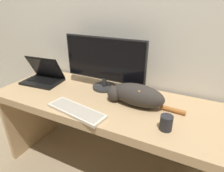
{
  "coord_description": "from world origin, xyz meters",
  "views": [
    {
      "loc": [
        0.63,
        -0.77,
        1.41
      ],
      "look_at": [
        0.11,
        0.29,
        0.86
      ],
      "focal_mm": 30.0,
      "sensor_mm": 36.0,
      "label": 1
    }
  ],
  "objects": [
    {
      "name": "wall_back",
      "position": [
        0.0,
        0.71,
        1.3
      ],
      "size": [
        6.4,
        0.06,
        2.6
      ],
      "color": "silver",
      "rests_on": "ground_plane"
    },
    {
      "name": "desk",
      "position": [
        0.0,
        0.33,
        0.58
      ],
      "size": [
        1.71,
        0.65,
        0.72
      ],
      "color": "tan",
      "rests_on": "ground_plane"
    },
    {
      "name": "monitor",
      "position": [
        -0.06,
        0.5,
        0.95
      ],
      "size": [
        0.7,
        0.2,
        0.43
      ],
      "color": "#282828",
      "rests_on": "desk"
    },
    {
      "name": "laptop",
      "position": [
        -0.63,
        0.37,
        0.77
      ],
      "size": [
        0.35,
        0.27,
        0.23
      ],
      "rotation": [
        0.0,
        0.0,
        0.09
      ],
      "color": "black",
      "rests_on": "desk"
    },
    {
      "name": "external_keyboard",
      "position": [
        -0.06,
        0.08,
        0.73
      ],
      "size": [
        0.45,
        0.21,
        0.02
      ],
      "rotation": [
        0.0,
        0.0,
        -0.17
      ],
      "color": "beige",
      "rests_on": "desk"
    },
    {
      "name": "cat",
      "position": [
        0.26,
        0.35,
        0.8
      ],
      "size": [
        0.56,
        0.19,
        0.16
      ],
      "rotation": [
        0.0,
        0.0,
        -0.06
      ],
      "color": "#332D28",
      "rests_on": "desk"
    },
    {
      "name": "coffee_mug",
      "position": [
        0.52,
        0.16,
        0.76
      ],
      "size": [
        0.07,
        0.07,
        0.09
      ],
      "color": "#232328",
      "rests_on": "desk"
    }
  ]
}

